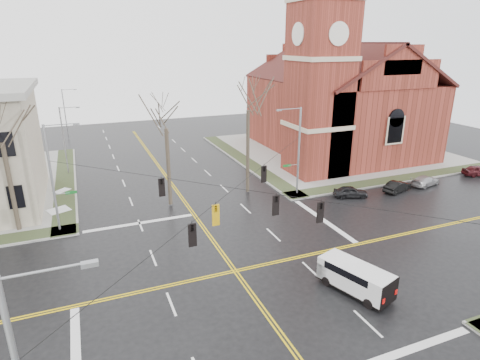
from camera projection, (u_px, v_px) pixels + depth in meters
name	position (u px, v px, depth m)	size (l,w,h in m)	color
ground	(235.00, 271.00, 28.09)	(120.00, 120.00, 0.00)	black
sidewalks	(235.00, 270.00, 28.07)	(80.00, 80.00, 0.17)	gray
road_markings	(235.00, 271.00, 28.09)	(100.00, 100.00, 0.01)	gold
church	(335.00, 93.00, 55.85)	(24.28, 27.48, 27.50)	maroon
signal_pole_ne	(297.00, 149.00, 40.57)	(2.75, 0.22, 9.00)	gray
signal_pole_nw	(54.00, 175.00, 32.53)	(2.75, 0.22, 9.00)	gray
span_wires	(235.00, 188.00, 26.07)	(23.02, 23.02, 0.03)	black
traffic_signals	(239.00, 202.00, 25.73)	(8.21, 8.26, 1.30)	black
streetlight_north_a	(65.00, 138.00, 47.37)	(2.30, 0.20, 8.00)	gray
streetlight_north_b	(66.00, 112.00, 64.89)	(2.30, 0.20, 8.00)	gray
cargo_van	(353.00, 275.00, 25.62)	(3.30, 5.14, 1.83)	white
parked_car_a	(351.00, 192.00, 41.27)	(1.39, 3.45, 1.18)	black
parked_car_b	(397.00, 186.00, 42.79)	(1.26, 3.60, 1.19)	black
parked_car_c	(425.00, 181.00, 44.67)	(1.58, 3.88, 1.12)	#A2A2A4
parked_car_d	(479.00, 170.00, 47.94)	(1.50, 3.73, 1.27)	#451318
tree_nw_far	(1.00, 137.00, 31.42)	(4.00, 4.00, 11.30)	#382F24
tree_nw_near	(166.00, 123.00, 36.72)	(4.00, 4.00, 11.24)	#382F24
tree_ne	(248.00, 104.00, 39.72)	(4.00, 4.00, 12.94)	#382F24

